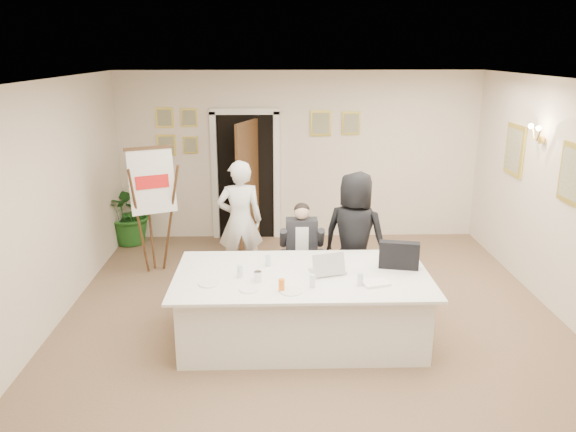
% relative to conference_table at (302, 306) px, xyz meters
% --- Properties ---
extents(floor, '(7.00, 7.00, 0.00)m').
position_rel_conference_table_xyz_m(floor, '(0.13, 0.12, -0.39)').
color(floor, '#786445').
rests_on(floor, ground).
extents(ceiling, '(6.00, 7.00, 0.02)m').
position_rel_conference_table_xyz_m(ceiling, '(0.13, 0.12, 2.41)').
color(ceiling, white).
rests_on(ceiling, wall_back).
extents(wall_back, '(6.00, 0.10, 2.80)m').
position_rel_conference_table_xyz_m(wall_back, '(0.13, 3.62, 1.01)').
color(wall_back, silver).
rests_on(wall_back, floor).
extents(wall_front, '(6.00, 0.10, 2.80)m').
position_rel_conference_table_xyz_m(wall_front, '(0.13, -3.38, 1.01)').
color(wall_front, silver).
rests_on(wall_front, floor).
extents(wall_left, '(0.10, 7.00, 2.80)m').
position_rel_conference_table_xyz_m(wall_left, '(-2.87, 0.12, 1.01)').
color(wall_left, silver).
rests_on(wall_left, floor).
extents(doorway, '(1.14, 0.86, 2.20)m').
position_rel_conference_table_xyz_m(doorway, '(-0.75, 3.44, 0.65)').
color(doorway, black).
rests_on(doorway, floor).
extents(pictures_back_wall, '(3.40, 0.06, 0.80)m').
position_rel_conference_table_xyz_m(pictures_back_wall, '(-0.67, 3.59, 1.46)').
color(pictures_back_wall, '#D8C54A').
rests_on(pictures_back_wall, wall_back).
extents(pictures_right_wall, '(0.06, 2.20, 0.80)m').
position_rel_conference_table_xyz_m(pictures_right_wall, '(3.10, 1.32, 1.36)').
color(pictures_right_wall, '#D8C54A').
rests_on(pictures_right_wall, wall_right).
extents(wall_sconce, '(0.20, 0.30, 0.24)m').
position_rel_conference_table_xyz_m(wall_sconce, '(3.03, 1.32, 1.71)').
color(wall_sconce, gold).
rests_on(wall_sconce, wall_right).
extents(conference_table, '(2.77, 1.47, 0.78)m').
position_rel_conference_table_xyz_m(conference_table, '(0.00, 0.00, 0.00)').
color(conference_table, silver).
rests_on(conference_table, floor).
extents(seated_man, '(0.56, 0.60, 1.28)m').
position_rel_conference_table_xyz_m(seated_man, '(0.05, 1.11, 0.25)').
color(seated_man, black).
rests_on(seated_man, floor).
extents(flip_chart, '(0.65, 0.52, 1.81)m').
position_rel_conference_table_xyz_m(flip_chart, '(-2.02, 2.02, 0.44)').
color(flip_chart, '#322310').
rests_on(flip_chart, floor).
extents(standing_man, '(0.67, 0.49, 1.70)m').
position_rel_conference_table_xyz_m(standing_man, '(-0.77, 1.72, 0.46)').
color(standing_man, silver).
rests_on(standing_man, floor).
extents(standing_woman, '(0.97, 0.84, 1.68)m').
position_rel_conference_table_xyz_m(standing_woman, '(0.72, 1.02, 0.45)').
color(standing_woman, black).
rests_on(standing_woman, floor).
extents(potted_palm, '(1.25, 1.19, 1.08)m').
position_rel_conference_table_xyz_m(potted_palm, '(-2.67, 3.32, 0.15)').
color(potted_palm, '#1E561C').
rests_on(potted_palm, floor).
extents(laptop, '(0.45, 0.46, 0.28)m').
position_rel_conference_table_xyz_m(laptop, '(0.28, 0.04, 0.52)').
color(laptop, '#B7BABC').
rests_on(laptop, conference_table).
extents(laptop_bag, '(0.45, 0.21, 0.31)m').
position_rel_conference_table_xyz_m(laptop_bag, '(1.08, 0.14, 0.54)').
color(laptop_bag, black).
rests_on(laptop_bag, conference_table).
extents(paper_stack, '(0.32, 0.26, 0.03)m').
position_rel_conference_table_xyz_m(paper_stack, '(0.75, -0.30, 0.40)').
color(paper_stack, white).
rests_on(paper_stack, conference_table).
extents(plate_left, '(0.23, 0.23, 0.01)m').
position_rel_conference_table_xyz_m(plate_left, '(-0.98, -0.25, 0.39)').
color(plate_left, white).
rests_on(plate_left, conference_table).
extents(plate_mid, '(0.23, 0.23, 0.01)m').
position_rel_conference_table_xyz_m(plate_mid, '(-0.56, -0.41, 0.39)').
color(plate_mid, white).
rests_on(plate_mid, conference_table).
extents(plate_near, '(0.23, 0.23, 0.01)m').
position_rel_conference_table_xyz_m(plate_near, '(-0.13, -0.47, 0.39)').
color(plate_near, white).
rests_on(plate_near, conference_table).
extents(glass_a, '(0.06, 0.06, 0.14)m').
position_rel_conference_table_xyz_m(glass_a, '(-0.67, -0.08, 0.45)').
color(glass_a, silver).
rests_on(glass_a, conference_table).
extents(glass_b, '(0.06, 0.06, 0.14)m').
position_rel_conference_table_xyz_m(glass_b, '(0.09, -0.37, 0.45)').
color(glass_b, silver).
rests_on(glass_b, conference_table).
extents(glass_c, '(0.07, 0.07, 0.14)m').
position_rel_conference_table_xyz_m(glass_c, '(0.58, -0.33, 0.45)').
color(glass_c, silver).
rests_on(glass_c, conference_table).
extents(glass_d, '(0.07, 0.07, 0.14)m').
position_rel_conference_table_xyz_m(glass_d, '(-0.37, 0.24, 0.45)').
color(glass_d, silver).
rests_on(glass_d, conference_table).
extents(oj_glass, '(0.08, 0.08, 0.13)m').
position_rel_conference_table_xyz_m(oj_glass, '(-0.23, -0.45, 0.45)').
color(oj_glass, orange).
rests_on(oj_glass, conference_table).
extents(steel_jug, '(0.09, 0.09, 0.11)m').
position_rel_conference_table_xyz_m(steel_jug, '(-0.48, -0.19, 0.44)').
color(steel_jug, silver).
rests_on(steel_jug, conference_table).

